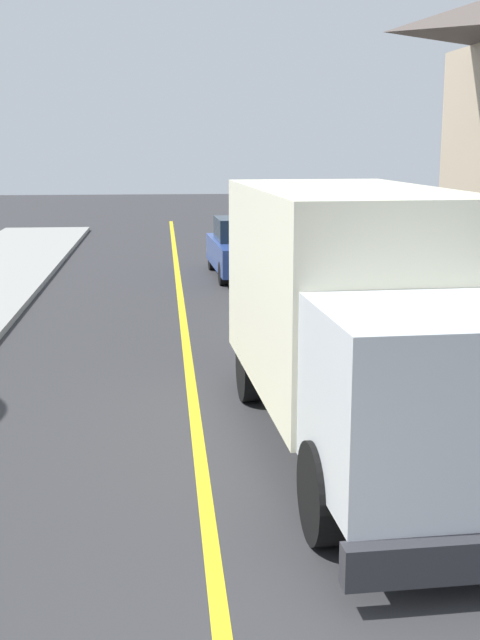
{
  "coord_description": "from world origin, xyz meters",
  "views": [
    {
      "loc": [
        -0.4,
        -2.99,
        3.76
      ],
      "look_at": [
        0.62,
        8.05,
        1.4
      ],
      "focal_mm": 46.83,
      "sensor_mm": 36.0,
      "label": 1
    }
  ],
  "objects_px": {
    "parked_car_near": "(306,294)",
    "stop_sign": "(450,252)",
    "parked_car_mid": "(245,249)",
    "box_truck": "(359,308)"
  },
  "relations": [
    {
      "from": "parked_car_near",
      "to": "stop_sign",
      "type": "relative_size",
      "value": 1.67
    },
    {
      "from": "box_truck",
      "to": "parked_car_mid",
      "type": "distance_m",
      "value": 13.71
    },
    {
      "from": "box_truck",
      "to": "stop_sign",
      "type": "distance_m",
      "value": 5.2
    },
    {
      "from": "parked_car_near",
      "to": "parked_car_mid",
      "type": "height_order",
      "value": "same"
    },
    {
      "from": "parked_car_near",
      "to": "stop_sign",
      "type": "xyz_separation_m",
      "value": [
        2.25,
        -1.91,
        1.06
      ]
    },
    {
      "from": "box_truck",
      "to": "stop_sign",
      "type": "xyz_separation_m",
      "value": [
        2.69,
        4.45,
        0.09
      ]
    },
    {
      "from": "parked_car_near",
      "to": "parked_car_mid",
      "type": "bearing_deg",
      "value": 94.04
    },
    {
      "from": "box_truck",
      "to": "parked_car_mid",
      "type": "height_order",
      "value": "box_truck"
    },
    {
      "from": "parked_car_mid",
      "to": "stop_sign",
      "type": "bearing_deg",
      "value": -73.3
    },
    {
      "from": "box_truck",
      "to": "parked_car_near",
      "type": "height_order",
      "value": "box_truck"
    }
  ]
}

